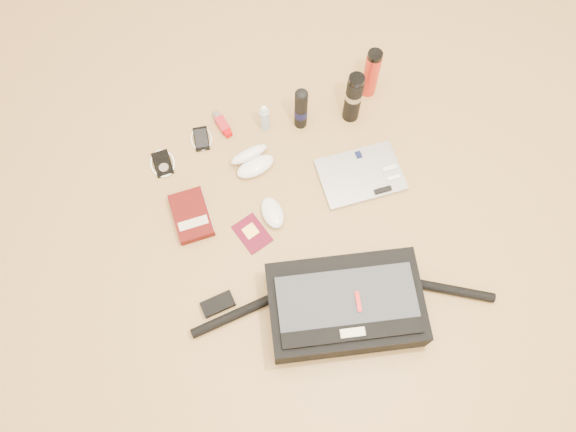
{
  "coord_description": "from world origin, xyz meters",
  "views": [
    {
      "loc": [
        -0.26,
        -0.65,
        1.81
      ],
      "look_at": [
        -0.05,
        0.05,
        0.06
      ],
      "focal_mm": 35.0,
      "sensor_mm": 36.0,
      "label": 1
    }
  ],
  "objects_px": {
    "messenger_bag": "(344,305)",
    "laptop": "(361,175)",
    "thermos_black": "(353,98)",
    "book": "(192,215)",
    "thermos_red": "(371,73)"
  },
  "relations": [
    {
      "from": "messenger_bag",
      "to": "laptop",
      "type": "bearing_deg",
      "value": 73.5
    },
    {
      "from": "laptop",
      "to": "messenger_bag",
      "type": "bearing_deg",
      "value": -115.9
    },
    {
      "from": "thermos_black",
      "to": "book",
      "type": "bearing_deg",
      "value": -160.99
    },
    {
      "from": "book",
      "to": "thermos_black",
      "type": "distance_m",
      "value": 0.71
    },
    {
      "from": "messenger_bag",
      "to": "thermos_black",
      "type": "xyz_separation_m",
      "value": [
        0.27,
        0.7,
        0.06
      ]
    },
    {
      "from": "laptop",
      "to": "book",
      "type": "bearing_deg",
      "value": 178.73
    },
    {
      "from": "messenger_bag",
      "to": "thermos_red",
      "type": "bearing_deg",
      "value": 74.69
    },
    {
      "from": "laptop",
      "to": "thermos_black",
      "type": "distance_m",
      "value": 0.28
    },
    {
      "from": "book",
      "to": "laptop",
      "type": "bearing_deg",
      "value": -3.45
    },
    {
      "from": "messenger_bag",
      "to": "thermos_red",
      "type": "relative_size",
      "value": 4.44
    },
    {
      "from": "laptop",
      "to": "book",
      "type": "distance_m",
      "value": 0.62
    },
    {
      "from": "messenger_bag",
      "to": "laptop",
      "type": "height_order",
      "value": "messenger_bag"
    },
    {
      "from": "thermos_black",
      "to": "thermos_red",
      "type": "distance_m",
      "value": 0.13
    },
    {
      "from": "thermos_black",
      "to": "thermos_red",
      "type": "height_order",
      "value": "thermos_black"
    },
    {
      "from": "laptop",
      "to": "thermos_red",
      "type": "bearing_deg",
      "value": 66.87
    }
  ]
}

